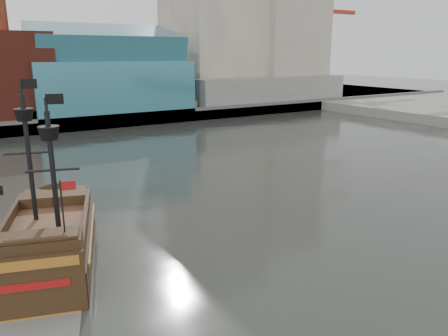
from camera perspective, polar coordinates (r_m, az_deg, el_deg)
ground at (r=27.16m, az=11.89°, el=-15.31°), size 400.00×400.00×0.00m
promenade_far at (r=110.68m, az=-22.98°, el=7.16°), size 220.00×60.00×2.00m
seawall at (r=81.84m, az=-19.65°, el=5.38°), size 220.00×1.00×2.60m
crane_a at (r=137.30m, az=12.88°, el=16.79°), size 22.50×4.00×32.25m
crane_b at (r=151.06m, az=12.78°, el=15.24°), size 19.10×4.00×26.25m
pirate_ship at (r=31.39m, az=-21.97°, el=-9.46°), size 9.78×17.77×12.75m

